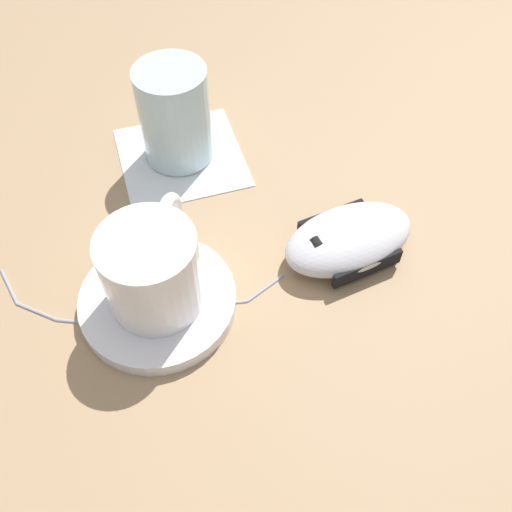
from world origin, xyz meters
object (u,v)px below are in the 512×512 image
drinking_glass (175,115)px  computer_mouse (349,239)px  coffee_cup (153,268)px  saucer (158,301)px

drinking_glass → computer_mouse: bearing=121.3°
drinking_glass → coffee_cup: bearing=68.9°
coffee_cup → drinking_glass: (-0.06, -0.16, 0.00)m
saucer → coffee_cup: bearing=-153.6°
saucer → drinking_glass: (-0.07, -0.16, 0.04)m
saucer → computer_mouse: size_ratio=1.03×
computer_mouse → drinking_glass: (0.10, -0.17, 0.03)m
saucer → computer_mouse: computer_mouse is taller
coffee_cup → computer_mouse: bearing=178.4°
computer_mouse → drinking_glass: drinking_glass is taller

